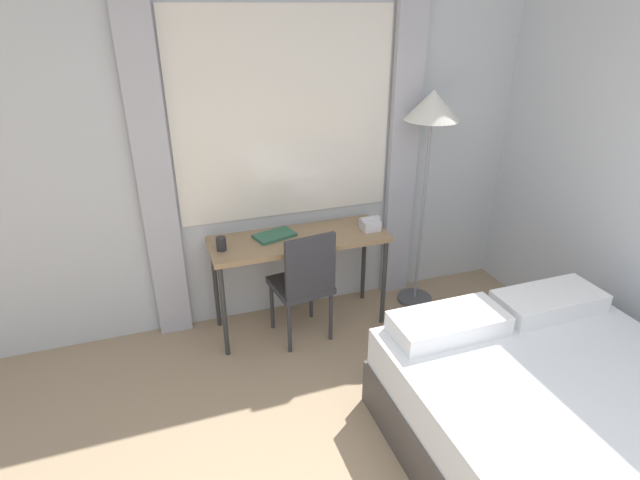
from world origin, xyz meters
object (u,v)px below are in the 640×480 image
Objects in this scene: desk at (299,245)px; standing_lamp at (431,122)px; desk_chair at (304,281)px; book at (275,235)px; telephone at (370,224)px; mug at (221,244)px; bed at (589,449)px.

desk is 0.75× the size of standing_lamp.
desk_chair is 0.40m from book.
mug is (-1.13, 0.02, 0.00)m from telephone.
bed is 1.13× the size of standing_lamp.
telephone is 0.73m from book.
telephone is at bearing -4.98° from desk.
mug is at bearing 179.02° from telephone.
mug reaches higher than bed.
book is 0.42m from mug.
telephone is 0.46× the size of book.
bed is at bearing -68.74° from desk_chair.
desk is 1.47× the size of desk_chair.
bed is at bearing -78.43° from telephone.
desk_chair is 0.51× the size of standing_lamp.
desk_chair is at bearing -97.74° from desk.
mug is (-0.41, -0.09, 0.04)m from book.
standing_lamp is 0.88m from telephone.
desk is 0.66× the size of bed.
telephone is 1.59× the size of mug.
desk_chair reaches higher than bed.
book is (-0.72, 0.11, -0.03)m from telephone.
standing_lamp is at bearing 1.50° from mug.
bed is 2.33m from standing_lamp.
book is at bearing 111.06° from desk_chair.
standing_lamp reaches higher than desk_chair.
mug is at bearing -177.15° from desk.
book is 3.46× the size of mug.
standing_lamp reaches higher than desk.
desk is at bearing -19.99° from book.
standing_lamp is at bearing -2.26° from book.
mug is at bearing 155.34° from desk_chair.
desk is at bearing -179.25° from standing_lamp.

